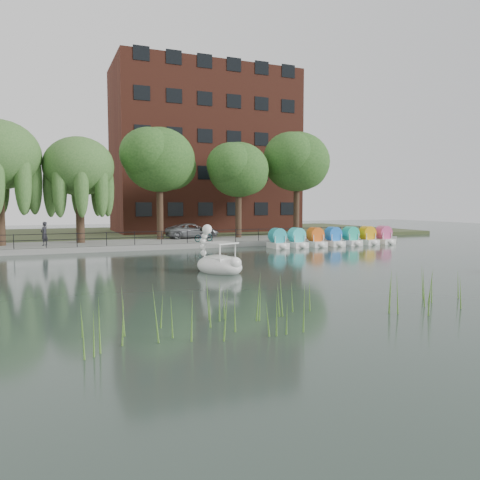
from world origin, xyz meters
TOP-DOWN VIEW (x-y plane):
  - ground_plane at (0.00, 0.00)m, footprint 120.00×120.00m
  - promenade at (0.00, 16.00)m, footprint 40.00×6.00m
  - kerb at (0.00, 13.05)m, footprint 40.00×0.25m
  - land_strip at (0.00, 30.00)m, footprint 60.00×22.00m
  - railing at (0.00, 13.25)m, footprint 32.00×0.05m
  - apartment_building at (7.00, 29.97)m, footprint 20.00×10.07m
  - willow_mid at (-7.50, 17.00)m, footprint 5.32×5.32m
  - broadleaf_center at (-1.00, 18.00)m, footprint 6.00×6.00m
  - broadleaf_right at (6.00, 17.50)m, footprint 5.40×5.40m
  - broadleaf_far at (12.50, 18.50)m, footprint 6.30×6.30m
  - minivan at (1.91, 18.23)m, footprint 2.49×5.34m
  - bicycle at (1.64, 14.28)m, footprint 1.09×1.82m
  - pedestrian at (-10.10, 15.37)m, footprint 0.81×0.86m
  - swan_boat at (-2.07, 0.67)m, footprint 2.64×3.24m
  - pedal_boat_row at (11.61, 10.83)m, footprint 11.35×1.70m
  - reed_bank at (2.00, -9.50)m, footprint 24.00×2.40m

SIDE VIEW (x-z plane):
  - ground_plane at x=0.00m, z-range 0.00..0.00m
  - land_strip at x=0.00m, z-range 0.00..0.36m
  - promenade at x=0.00m, z-range 0.00..0.40m
  - kerb at x=0.00m, z-range 0.00..0.40m
  - swan_boat at x=-2.07m, z-range -0.67..1.71m
  - reed_bank at x=2.00m, z-range 0.00..1.20m
  - pedal_boat_row at x=11.61m, z-range -0.09..1.31m
  - bicycle at x=1.64m, z-range 0.40..1.40m
  - minivan at x=1.91m, z-range 0.40..1.88m
  - railing at x=0.00m, z-range 0.65..1.65m
  - pedestrian at x=-10.10m, z-range 0.40..2.38m
  - willow_mid at x=-7.50m, z-range 2.17..10.32m
  - broadleaf_right at x=6.00m, z-range 2.22..10.55m
  - broadleaf_center at x=-1.00m, z-range 2.44..11.69m
  - broadleaf_far at x=12.50m, z-range 2.54..12.25m
  - apartment_building at x=7.00m, z-range 0.36..18.36m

